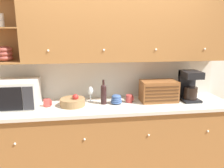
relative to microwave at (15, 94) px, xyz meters
name	(u,v)px	position (x,y,z in m)	size (l,w,h in m)	color
ground_plane	(110,157)	(1.17, 0.31, -1.11)	(24.00, 24.00, 0.00)	#896647
wall_back	(109,72)	(1.17, 0.34, 0.19)	(5.40, 0.06, 2.60)	silver
counter_unit	(113,138)	(1.17, -0.02, -0.64)	(3.02, 0.69, 0.95)	#A36B38
backsplash_panel	(110,79)	(1.17, 0.30, 0.10)	(3.00, 0.01, 0.53)	silver
upper_cabinets	(124,27)	(1.34, 0.14, 0.78)	(3.00, 0.35, 0.85)	#A36B38
microwave	(15,94)	(0.00, 0.00, 0.00)	(0.53, 0.41, 0.34)	silver
mug	(47,103)	(0.36, -0.01, -0.12)	(0.10, 0.09, 0.09)	#B73D38
fruit_basket	(73,102)	(0.67, -0.02, -0.12)	(0.31, 0.31, 0.15)	#937047
wine_glass	(90,91)	(0.90, 0.13, -0.03)	(0.07, 0.07, 0.20)	silver
wine_bottle	(104,93)	(1.06, 0.00, -0.03)	(0.07, 0.07, 0.31)	black
bowl_stack_on_counter	(116,99)	(1.22, -0.02, -0.11)	(0.15, 0.15, 0.12)	#3D5B93
mug_blue_second	(129,99)	(1.39, 0.02, -0.12)	(0.10, 0.09, 0.10)	#B73D38
bread_box	(159,91)	(1.78, 0.01, -0.03)	(0.47, 0.26, 0.28)	brown
coffee_maker	(189,85)	(2.20, 0.01, 0.04)	(0.23, 0.27, 0.40)	black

